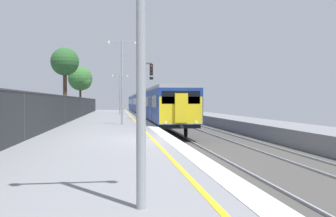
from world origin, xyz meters
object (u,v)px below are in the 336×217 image
Objects in this scene: platform_lamp_far at (120,90)px; background_tree_left at (65,63)px; background_tree_centre at (81,79)px; platform_lamp_mid at (122,75)px; signal_gantry at (145,84)px; commuter_train_at_platform at (145,104)px.

background_tree_left reaches higher than platform_lamp_far.
platform_lamp_far is at bearing -53.68° from background_tree_centre.
platform_lamp_far is 7.88m from background_tree_left.
platform_lamp_far is at bearing 90.00° from platform_lamp_mid.
platform_lamp_far is at bearing 99.24° from signal_gantry.
platform_lamp_mid is (-2.09, -7.25, 0.27)m from signal_gantry.
background_tree_left reaches higher than signal_gantry.
commuter_train_at_platform is 9.19× the size of background_tree_centre.
signal_gantry is (-1.47, -19.08, 1.84)m from commuter_train_at_platform.
commuter_train_at_platform is 10.28× the size of platform_lamp_mid.
background_tree_left reaches higher than background_tree_centre.
commuter_train_at_platform is at bearing 60.30° from platform_lamp_far.
background_tree_centre is at bearing 174.06° from commuter_train_at_platform.
background_tree_centre is (-7.35, 20.00, 1.52)m from signal_gantry.
platform_lamp_far reaches higher than commuter_train_at_platform.
platform_lamp_mid is at bearing -106.07° from signal_gantry.
commuter_train_at_platform is 7.37m from platform_lamp_far.
platform_lamp_far is 0.76× the size of background_tree_centre.
platform_lamp_mid is 16.88m from background_tree_left.
signal_gantry is at bearing -94.41° from commuter_train_at_platform.
platform_lamp_mid is at bearing -69.36° from background_tree_left.
background_tree_centre is at bearing 110.18° from signal_gantry.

